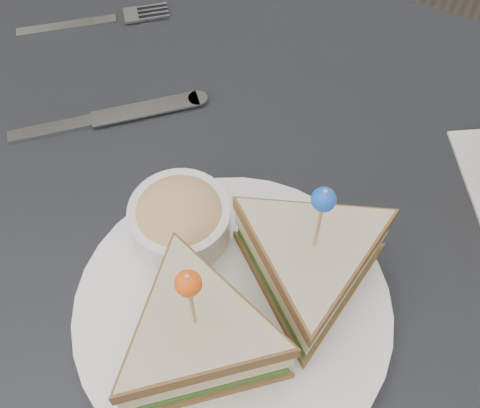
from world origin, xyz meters
name	(u,v)px	position (x,y,z in m)	size (l,w,h in m)	color
table	(227,274)	(0.00, 0.00, 0.67)	(0.80, 0.80, 0.75)	black
plate_meal	(242,294)	(0.05, -0.06, 0.79)	(0.31, 0.31, 0.16)	white
cutlery_fork	(101,20)	(-0.27, 0.20, 0.75)	(0.15, 0.13, 0.01)	white
cutlery_knife	(101,119)	(-0.18, 0.07, 0.75)	(0.17, 0.15, 0.01)	silver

